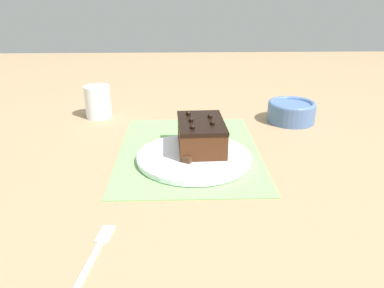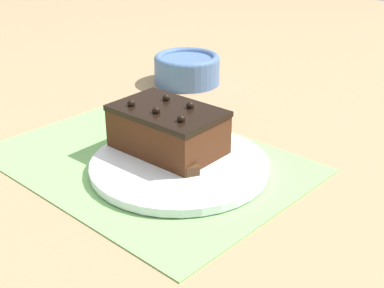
% 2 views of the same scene
% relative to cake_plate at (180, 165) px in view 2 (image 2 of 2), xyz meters
% --- Properties ---
extents(ground_plane, '(3.00, 3.00, 0.00)m').
position_rel_cake_plate_xyz_m(ground_plane, '(0.06, 0.01, -0.01)').
color(ground_plane, '#9E7F5B').
extents(placemat_woven, '(0.46, 0.34, 0.00)m').
position_rel_cake_plate_xyz_m(placemat_woven, '(0.06, 0.01, -0.01)').
color(placemat_woven, '#7AB266').
rests_on(placemat_woven, ground_plane).
extents(cake_plate, '(0.26, 0.26, 0.01)m').
position_rel_cake_plate_xyz_m(cake_plate, '(0.00, 0.00, 0.00)').
color(cake_plate, white).
rests_on(cake_plate, placemat_woven).
extents(chocolate_cake, '(0.17, 0.11, 0.08)m').
position_rel_cake_plate_xyz_m(chocolate_cake, '(0.04, -0.02, 0.04)').
color(chocolate_cake, '#472614').
rests_on(chocolate_cake, cake_plate).
extents(serving_knife, '(0.21, 0.12, 0.01)m').
position_rel_cake_plate_xyz_m(serving_knife, '(0.02, -0.01, 0.01)').
color(serving_knife, '#472D19').
rests_on(serving_knife, cake_plate).
extents(small_bowl, '(0.14, 0.14, 0.06)m').
position_rel_cake_plate_xyz_m(small_bowl, '(0.27, -0.30, 0.02)').
color(small_bowl, '#4C6B9E').
rests_on(small_bowl, ground_plane).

